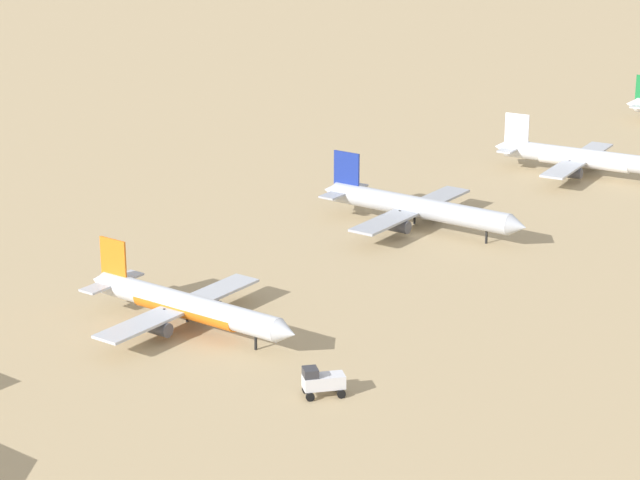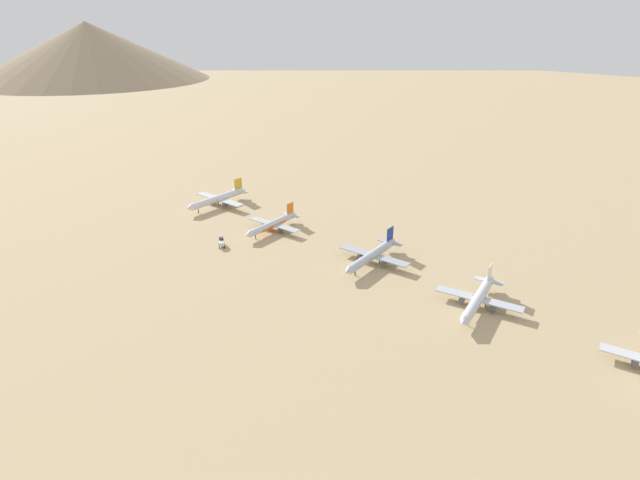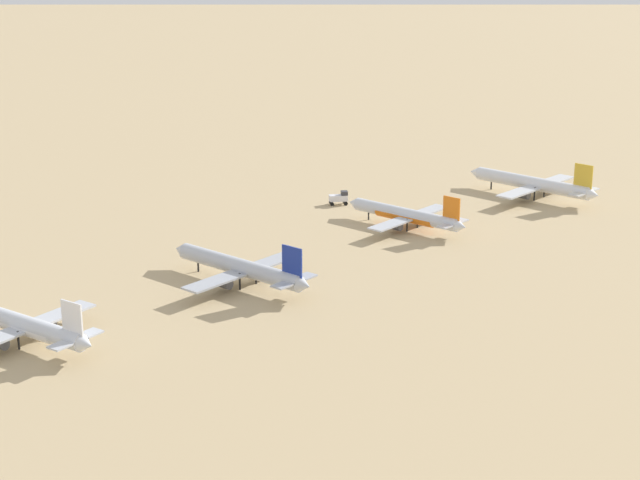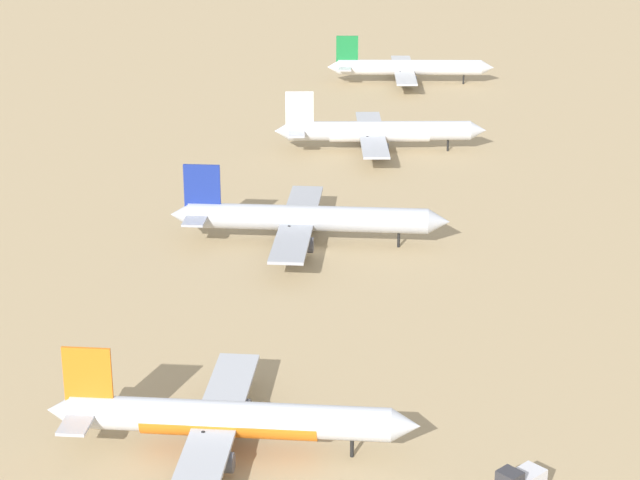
% 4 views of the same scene
% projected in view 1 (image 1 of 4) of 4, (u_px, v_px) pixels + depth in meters
% --- Properties ---
extents(ground_plane, '(1800.00, 1800.00, 0.00)m').
position_uv_depth(ground_plane, '(417.00, 235.00, 219.28)').
color(ground_plane, tan).
extents(parked_jet_1, '(37.58, 30.63, 10.84)m').
position_uv_depth(parked_jet_1, '(186.00, 306.00, 176.75)').
color(parked_jet_1, silver).
rests_on(parked_jet_1, ground).
extents(parked_jet_2, '(41.21, 33.60, 11.89)m').
position_uv_depth(parked_jet_2, '(417.00, 208.00, 221.34)').
color(parked_jet_2, '#B2B7C1').
rests_on(parked_jet_2, ground).
extents(parked_jet_3, '(39.33, 32.26, 11.43)m').
position_uv_depth(parked_jet_3, '(583.00, 158.00, 255.59)').
color(parked_jet_3, silver).
rests_on(parked_jet_3, ground).
extents(service_truck, '(5.08, 5.66, 3.90)m').
position_uv_depth(service_truck, '(322.00, 381.00, 156.27)').
color(service_truck, silver).
rests_on(service_truck, ground).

